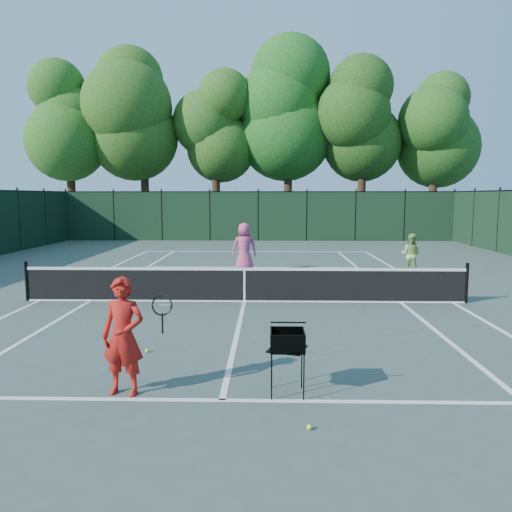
{
  "coord_description": "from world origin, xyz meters",
  "views": [
    {
      "loc": [
        0.63,
        -12.93,
        2.79
      ],
      "look_at": [
        0.28,
        1.0,
        1.1
      ],
      "focal_mm": 35.0,
      "sensor_mm": 36.0,
      "label": 1
    }
  ],
  "objects_px": {
    "ball_hopper": "(287,341)",
    "coach": "(123,336)",
    "loose_ball_midcourt": "(147,350)",
    "player_pink": "(244,248)",
    "player_green": "(411,254)",
    "loose_ball_near_cart": "(309,427)"
  },
  "relations": [
    {
      "from": "ball_hopper",
      "to": "player_green",
      "type": "bearing_deg",
      "value": 83.61
    },
    {
      "from": "player_green",
      "to": "loose_ball_near_cart",
      "type": "bearing_deg",
      "value": 98.91
    },
    {
      "from": "player_green",
      "to": "loose_ball_midcourt",
      "type": "distance_m",
      "value": 11.48
    },
    {
      "from": "coach",
      "to": "player_pink",
      "type": "distance_m",
      "value": 11.33
    },
    {
      "from": "ball_hopper",
      "to": "coach",
      "type": "bearing_deg",
      "value": -161.21
    },
    {
      "from": "loose_ball_midcourt",
      "to": "ball_hopper",
      "type": "bearing_deg",
      "value": -36.7
    },
    {
      "from": "player_green",
      "to": "ball_hopper",
      "type": "bearing_deg",
      "value": 95.97
    },
    {
      "from": "coach",
      "to": "loose_ball_midcourt",
      "type": "bearing_deg",
      "value": 102.46
    },
    {
      "from": "loose_ball_near_cart",
      "to": "coach",
      "type": "bearing_deg",
      "value": 157.67
    },
    {
      "from": "coach",
      "to": "player_green",
      "type": "height_order",
      "value": "coach"
    },
    {
      "from": "ball_hopper",
      "to": "loose_ball_midcourt",
      "type": "height_order",
      "value": "ball_hopper"
    },
    {
      "from": "player_pink",
      "to": "player_green",
      "type": "height_order",
      "value": "player_pink"
    },
    {
      "from": "loose_ball_near_cart",
      "to": "player_green",
      "type": "bearing_deg",
      "value": 69.11
    },
    {
      "from": "player_pink",
      "to": "player_green",
      "type": "relative_size",
      "value": 1.23
    },
    {
      "from": "loose_ball_near_cart",
      "to": "loose_ball_midcourt",
      "type": "distance_m",
      "value": 3.95
    },
    {
      "from": "player_green",
      "to": "loose_ball_near_cart",
      "type": "height_order",
      "value": "player_green"
    },
    {
      "from": "ball_hopper",
      "to": "loose_ball_midcourt",
      "type": "xyz_separation_m",
      "value": [
        -2.44,
        1.82,
        -0.74
      ]
    },
    {
      "from": "player_pink",
      "to": "loose_ball_near_cart",
      "type": "bearing_deg",
      "value": 85.9
    },
    {
      "from": "coach",
      "to": "ball_hopper",
      "type": "relative_size",
      "value": 1.82
    },
    {
      "from": "coach",
      "to": "loose_ball_near_cart",
      "type": "bearing_deg",
      "value": -14.23
    },
    {
      "from": "player_green",
      "to": "loose_ball_near_cart",
      "type": "xyz_separation_m",
      "value": [
        -4.52,
        -11.84,
        -0.7
      ]
    },
    {
      "from": "player_pink",
      "to": "loose_ball_midcourt",
      "type": "bearing_deg",
      "value": 71.7
    }
  ]
}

